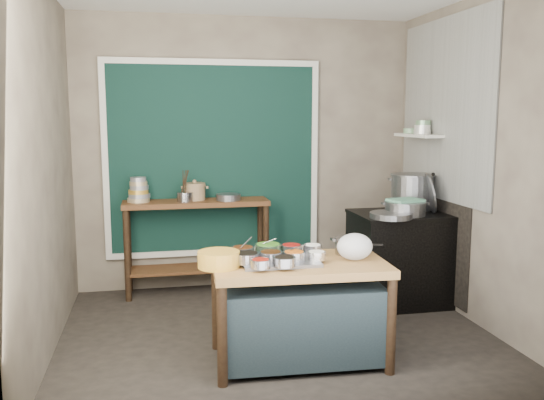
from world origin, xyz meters
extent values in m
cube|color=#2A2520|center=(0.00, 0.00, -0.01)|extent=(3.50, 3.00, 0.02)
cube|color=gray|center=(0.00, 1.51, 1.40)|extent=(3.50, 0.02, 2.80)
cube|color=gray|center=(-1.76, 0.00, 1.40)|extent=(0.02, 3.00, 2.80)
cube|color=gray|center=(1.76, 0.00, 1.40)|extent=(0.02, 3.00, 2.80)
cube|color=black|center=(-0.35, 1.47, 1.35)|extent=(2.10, 0.02, 1.90)
cube|color=#B2B2AA|center=(1.74, 0.55, 1.85)|extent=(0.02, 1.70, 1.70)
cube|color=black|center=(1.74, 0.65, 0.70)|extent=(0.01, 1.30, 1.30)
cube|color=beige|center=(1.63, 0.85, 1.60)|extent=(0.22, 0.70, 0.03)
cube|color=olive|center=(0.05, -0.56, 0.38)|extent=(1.28, 0.78, 0.75)
cube|color=#522F17|center=(-0.55, 1.28, 0.47)|extent=(1.45, 0.40, 0.95)
cube|color=black|center=(1.35, 0.55, 0.42)|extent=(0.90, 0.68, 0.85)
cube|color=black|center=(1.35, 0.55, 0.86)|extent=(0.92, 0.69, 0.03)
cube|color=gray|center=(-0.10, -0.56, 0.76)|extent=(0.55, 0.39, 0.02)
cylinder|color=gray|center=(0.03, -0.40, 0.81)|extent=(0.16, 0.16, 0.07)
cylinder|color=gray|center=(-0.27, -0.76, 0.80)|extent=(0.14, 0.14, 0.06)
cylinder|color=gray|center=(-0.11, -0.75, 0.81)|extent=(0.16, 0.16, 0.07)
cylinder|color=gray|center=(0.00, -0.61, 0.81)|extent=(0.16, 0.16, 0.07)
cylinder|color=gray|center=(-0.34, -0.60, 0.81)|extent=(0.18, 0.18, 0.07)
cylinder|color=silver|center=(0.16, -0.62, 0.80)|extent=(0.13, 0.13, 0.06)
cylinder|color=gray|center=(-0.17, -0.60, 0.81)|extent=(0.17, 0.17, 0.07)
cylinder|color=gray|center=(-0.15, -0.40, 0.81)|extent=(0.20, 0.20, 0.08)
cylinder|color=gray|center=(-0.34, -0.42, 0.81)|extent=(0.17, 0.17, 0.07)
cylinder|color=gray|center=(0.19, -0.41, 0.81)|extent=(0.14, 0.14, 0.06)
cylinder|color=gold|center=(-0.54, -0.59, 0.81)|extent=(0.36, 0.36, 0.11)
ellipsoid|color=white|center=(0.46, -0.59, 0.85)|extent=(0.32, 0.29, 0.20)
ellipsoid|color=white|center=(0.48, -0.49, 0.84)|extent=(0.26, 0.23, 0.17)
cylinder|color=tan|center=(-1.11, 1.30, 0.97)|extent=(0.22, 0.22, 0.04)
cylinder|color=gray|center=(-1.11, 1.30, 1.01)|extent=(0.21, 0.21, 0.04)
cylinder|color=gold|center=(-1.11, 1.30, 1.05)|extent=(0.19, 0.19, 0.04)
cylinder|color=gray|center=(-1.11, 1.30, 1.09)|extent=(0.18, 0.18, 0.04)
cylinder|color=tan|center=(-1.11, 1.30, 1.13)|extent=(0.17, 0.17, 0.04)
cylinder|color=gray|center=(-1.11, 1.30, 1.18)|extent=(0.16, 0.16, 0.04)
cylinder|color=gray|center=(-0.66, 1.22, 1.00)|extent=(0.21, 0.21, 0.10)
cylinder|color=gray|center=(-0.23, 1.24, 0.98)|extent=(0.29, 0.29, 0.06)
cylinder|color=gray|center=(1.60, 0.50, 1.07)|extent=(0.20, 0.40, 0.38)
cube|color=#54977A|center=(1.31, 0.42, 1.02)|extent=(0.34, 0.29, 0.02)
cylinder|color=gray|center=(1.12, 0.30, 0.90)|extent=(0.50, 0.50, 0.05)
cylinder|color=silver|center=(1.63, 0.78, 1.64)|extent=(0.17, 0.17, 0.04)
cylinder|color=silver|center=(1.63, 0.78, 1.68)|extent=(0.16, 0.16, 0.04)
cylinder|color=gray|center=(1.63, 0.78, 1.73)|extent=(0.14, 0.14, 0.04)
cylinder|color=gray|center=(1.63, 1.04, 1.64)|extent=(0.14, 0.14, 0.05)
camera|label=1|loc=(-0.96, -4.47, 1.79)|focal=38.00mm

